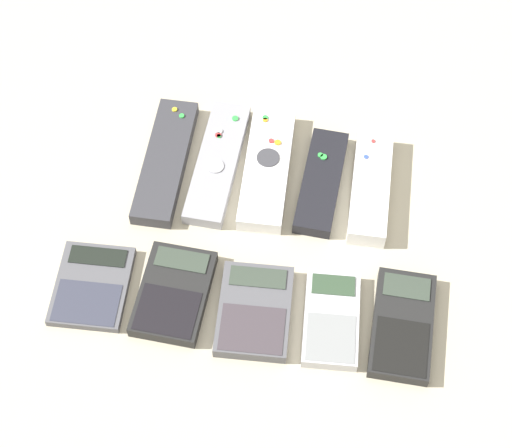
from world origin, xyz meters
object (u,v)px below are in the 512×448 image
(calculator_4, at_px, (403,325))
(remote_4, at_px, (371,187))
(remote_1, at_px, (218,163))
(remote_3, at_px, (321,182))
(calculator_0, at_px, (92,286))
(remote_0, at_px, (166,161))
(calculator_3, at_px, (331,319))
(calculator_1, at_px, (174,293))
(calculator_2, at_px, (255,311))
(remote_2, at_px, (270,169))

(calculator_4, bearing_deg, remote_4, 107.06)
(remote_1, relative_size, remote_3, 1.21)
(calculator_0, bearing_deg, remote_0, 73.10)
(calculator_0, relative_size, calculator_3, 0.93)
(remote_3, distance_m, calculator_1, 0.25)
(calculator_2, relative_size, calculator_3, 0.99)
(calculator_4, bearing_deg, remote_0, 150.83)
(remote_2, distance_m, remote_4, 0.14)
(calculator_1, bearing_deg, calculator_4, 2.68)
(remote_2, bearing_deg, remote_4, -5.96)
(calculator_2, height_order, calculator_3, same)
(remote_0, height_order, calculator_2, remote_0)
(remote_0, height_order, calculator_4, remote_0)
(calculator_0, bearing_deg, remote_4, 28.48)
(remote_1, distance_m, remote_2, 0.07)
(remote_1, xyz_separation_m, calculator_3, (0.18, -0.21, -0.00))
(remote_3, bearing_deg, calculator_0, -140.17)
(remote_0, bearing_deg, calculator_1, -75.33)
(remote_0, distance_m, remote_4, 0.28)
(remote_3, height_order, calculator_0, remote_3)
(calculator_3, bearing_deg, remote_1, 126.87)
(remote_2, distance_m, calculator_0, 0.28)
(remote_0, height_order, remote_4, remote_4)
(remote_1, xyz_separation_m, remote_4, (0.21, -0.01, 0.00))
(remote_2, height_order, remote_4, remote_4)
(remote_4, distance_m, calculator_4, 0.20)
(remote_0, xyz_separation_m, remote_4, (0.28, 0.00, 0.00))
(remote_3, xyz_separation_m, calculator_0, (-0.26, -0.20, -0.00))
(remote_1, bearing_deg, calculator_0, -118.17)
(remote_4, bearing_deg, remote_1, 176.37)
(calculator_3, bearing_deg, calculator_4, -0.02)
(remote_2, relative_size, calculator_1, 1.49)
(remote_1, bearing_deg, remote_3, -1.94)
(calculator_3, bearing_deg, remote_3, 96.49)
(remote_2, bearing_deg, calculator_1, -115.74)
(remote_4, bearing_deg, calculator_1, -140.14)
(remote_0, distance_m, remote_1, 0.07)
(remote_4, distance_m, calculator_3, 0.20)
(remote_4, xyz_separation_m, calculator_4, (0.06, -0.19, -0.00))
(remote_3, distance_m, calculator_0, 0.33)
(calculator_2, xyz_separation_m, calculator_3, (0.09, 0.00, -0.00))
(calculator_2, bearing_deg, remote_3, 70.86)
(calculator_0, bearing_deg, remote_3, 34.42)
(remote_1, bearing_deg, calculator_2, -66.32)
(remote_0, relative_size, calculator_3, 1.56)
(calculator_2, height_order, calculator_4, same)
(calculator_3, bearing_deg, calculator_0, 176.26)
(remote_4, distance_m, calculator_2, 0.24)
(remote_1, height_order, calculator_3, remote_1)
(remote_0, xyz_separation_m, calculator_1, (0.05, -0.19, -0.00))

